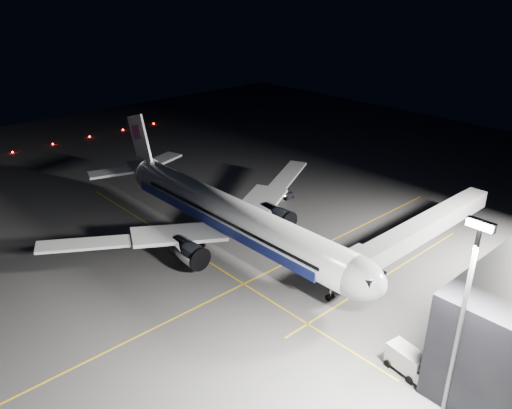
{
  "coord_description": "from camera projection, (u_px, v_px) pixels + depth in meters",
  "views": [
    {
      "loc": [
        54.67,
        -44.25,
        38.49
      ],
      "look_at": [
        1.0,
        4.49,
        6.0
      ],
      "focal_mm": 35.0,
      "sensor_mm": 36.0,
      "label": 1
    }
  ],
  "objects": [
    {
      "name": "safety_cone_a",
      "position": [
        223.0,
        221.0,
        86.89
      ],
      "size": [
        0.36,
        0.36,
        0.54
      ],
      "primitive_type": "cone",
      "color": "#FF420A",
      "rests_on": "ground"
    },
    {
      "name": "jet_bridge",
      "position": [
        418.0,
        231.0,
        74.17
      ],
      "size": [
        3.6,
        34.4,
        6.3
      ],
      "color": "#B2B2B7",
      "rests_on": "ground"
    },
    {
      "name": "service_truck",
      "position": [
        410.0,
        362.0,
        52.98
      ],
      "size": [
        5.73,
        2.98,
        2.8
      ],
      "rotation": [
        0.0,
        0.0,
        -0.14
      ],
      "color": "silver",
      "rests_on": "ground"
    },
    {
      "name": "guide_line_main",
      "position": [
        275.0,
        269.0,
        73.07
      ],
      "size": [
        0.25,
        80.0,
        0.01
      ],
      "primitive_type": "cube",
      "color": "gold",
      "rests_on": "ground"
    },
    {
      "name": "floodlight_mast_south",
      "position": [
        464.0,
        305.0,
        44.06
      ],
      "size": [
        2.4,
        0.67,
        20.7
      ],
      "color": "#59595E",
      "rests_on": "ground"
    },
    {
      "name": "taxiway_lights",
      "position": [
        53.0,
        144.0,
        128.38
      ],
      "size": [
        0.44,
        60.44,
        0.44
      ],
      "color": "#FF140A",
      "rests_on": "ground"
    },
    {
      "name": "baggage_tug",
      "position": [
        286.0,
        194.0,
        96.64
      ],
      "size": [
        2.63,
        2.17,
        1.83
      ],
      "rotation": [
        0.0,
        0.0,
        -0.07
      ],
      "color": "black",
      "rests_on": "ground"
    },
    {
      "name": "safety_cone_b",
      "position": [
        275.0,
        248.0,
        78.12
      ],
      "size": [
        0.36,
        0.36,
        0.55
      ],
      "primitive_type": "cone",
      "color": "#FF420A",
      "rests_on": "ground"
    },
    {
      "name": "guide_line_side",
      "position": [
        383.0,
        277.0,
        71.1
      ],
      "size": [
        0.25,
        40.0,
        0.01
      ],
      "primitive_type": "cube",
      "color": "gold",
      "rests_on": "ground"
    },
    {
      "name": "safety_cone_c",
      "position": [
        268.0,
        226.0,
        85.17
      ],
      "size": [
        0.41,
        0.41,
        0.62
      ],
      "primitive_type": "cone",
      "color": "#FF420A",
      "rests_on": "ground"
    },
    {
      "name": "ground",
      "position": [
        231.0,
        244.0,
        79.83
      ],
      "size": [
        200.0,
        200.0,
        0.0
      ],
      "primitive_type": "plane",
      "color": "#4C4C4F",
      "rests_on": "ground"
    },
    {
      "name": "guide_line_cross",
      "position": [
        201.0,
        257.0,
        76.14
      ],
      "size": [
        70.0,
        0.25,
        0.01
      ],
      "primitive_type": "cube",
      "color": "gold",
      "rests_on": "ground"
    },
    {
      "name": "airliner",
      "position": [
        226.0,
        213.0,
        78.44
      ],
      "size": [
        61.48,
        54.22,
        16.64
      ],
      "color": "silver",
      "rests_on": "ground"
    }
  ]
}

